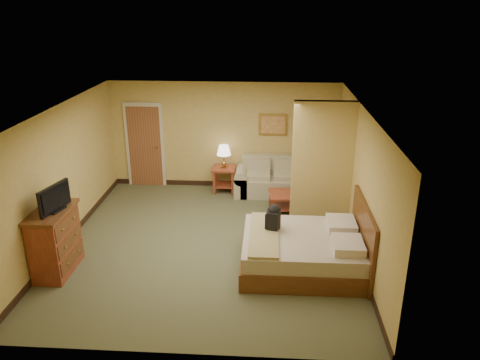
# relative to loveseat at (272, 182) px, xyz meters

# --- Properties ---
(floor) EXTENTS (6.00, 6.00, 0.00)m
(floor) POSITION_rel_loveseat_xyz_m (-1.18, -2.57, -0.29)
(floor) COLOR #515537
(floor) RESTS_ON ground
(ceiling) EXTENTS (6.00, 6.00, 0.00)m
(ceiling) POSITION_rel_loveseat_xyz_m (-1.18, -2.57, 2.31)
(ceiling) COLOR white
(ceiling) RESTS_ON back_wall
(back_wall) EXTENTS (5.50, 0.02, 2.60)m
(back_wall) POSITION_rel_loveseat_xyz_m (-1.18, 0.43, 1.01)
(back_wall) COLOR tan
(back_wall) RESTS_ON floor
(left_wall) EXTENTS (0.02, 6.00, 2.60)m
(left_wall) POSITION_rel_loveseat_xyz_m (-3.93, -2.57, 1.01)
(left_wall) COLOR tan
(left_wall) RESTS_ON floor
(right_wall) EXTENTS (0.02, 6.00, 2.60)m
(right_wall) POSITION_rel_loveseat_xyz_m (1.57, -2.57, 1.01)
(right_wall) COLOR tan
(right_wall) RESTS_ON floor
(partition) EXTENTS (1.20, 0.15, 2.60)m
(partition) POSITION_rel_loveseat_xyz_m (0.97, -1.65, 1.01)
(partition) COLOR tan
(partition) RESTS_ON floor
(door) EXTENTS (0.94, 0.16, 2.10)m
(door) POSITION_rel_loveseat_xyz_m (-3.13, 0.39, 0.74)
(door) COLOR beige
(door) RESTS_ON floor
(baseboard) EXTENTS (5.50, 0.02, 0.12)m
(baseboard) POSITION_rel_loveseat_xyz_m (-1.18, 0.42, -0.23)
(baseboard) COLOR black
(baseboard) RESTS_ON floor
(loveseat) EXTENTS (1.76, 0.82, 0.89)m
(loveseat) POSITION_rel_loveseat_xyz_m (0.00, 0.00, 0.00)
(loveseat) COLOR tan
(loveseat) RESTS_ON floor
(side_table) EXTENTS (0.55, 0.55, 0.61)m
(side_table) POSITION_rel_loveseat_xyz_m (-1.15, 0.08, 0.11)
(side_table) COLOR maroon
(side_table) RESTS_ON floor
(table_lamp) EXTENTS (0.34, 0.34, 0.55)m
(table_lamp) POSITION_rel_loveseat_xyz_m (-1.15, 0.08, 0.74)
(table_lamp) COLOR #A6753D
(table_lamp) RESTS_ON side_table
(coffee_table) EXTENTS (0.73, 0.73, 0.44)m
(coffee_table) POSITION_rel_loveseat_xyz_m (0.28, -1.03, 0.03)
(coffee_table) COLOR maroon
(coffee_table) RESTS_ON floor
(wall_picture) EXTENTS (0.68, 0.04, 0.53)m
(wall_picture) POSITION_rel_loveseat_xyz_m (0.00, 0.40, 1.31)
(wall_picture) COLOR #B78E3F
(wall_picture) RESTS_ON back_wall
(dresser) EXTENTS (0.56, 1.07, 1.14)m
(dresser) POSITION_rel_loveseat_xyz_m (-3.65, -3.69, 0.29)
(dresser) COLOR maroon
(dresser) RESTS_ON floor
(tv) EXTENTS (0.25, 0.72, 0.45)m
(tv) POSITION_rel_loveseat_xyz_m (-3.55, -3.69, 1.06)
(tv) COLOR black
(tv) RESTS_ON dresser
(bed) EXTENTS (2.19, 1.86, 1.20)m
(bed) POSITION_rel_loveseat_xyz_m (0.64, -3.30, 0.04)
(bed) COLOR #532B13
(bed) RESTS_ON floor
(backpack) EXTENTS (0.25, 0.32, 0.49)m
(backpack) POSITION_rel_loveseat_xyz_m (0.02, -3.08, 0.56)
(backpack) COLOR black
(backpack) RESTS_ON bed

